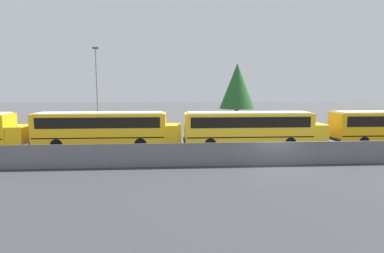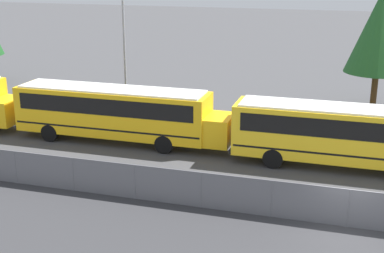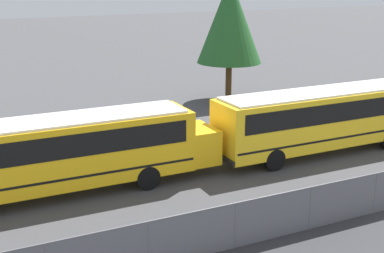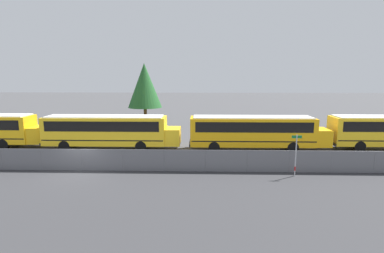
{
  "view_description": "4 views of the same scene",
  "coord_description": "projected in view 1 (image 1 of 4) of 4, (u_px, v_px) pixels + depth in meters",
  "views": [
    {
      "loc": [
        -7.19,
        -20.22,
        5.37
      ],
      "look_at": [
        -5.35,
        7.56,
        1.83
      ],
      "focal_mm": 28.0,
      "sensor_mm": 36.0,
      "label": 1
    },
    {
      "loc": [
        -0.42,
        -20.45,
        10.34
      ],
      "look_at": [
        -8.37,
        5.97,
        1.73
      ],
      "focal_mm": 50.0,
      "sensor_mm": 36.0,
      "label": 2
    },
    {
      "loc": [
        -17.63,
        -13.85,
        8.91
      ],
      "look_at": [
        -7.56,
        6.74,
        2.29
      ],
      "focal_mm": 50.0,
      "sensor_mm": 36.0,
      "label": 3
    },
    {
      "loc": [
        8.84,
        -21.44,
        7.12
      ],
      "look_at": [
        8.05,
        7.32,
        2.14
      ],
      "focal_mm": 28.0,
      "sensor_mm": 36.0,
      "label": 4
    }
  ],
  "objects": [
    {
      "name": "road_strip",
      "position": [
        314.0,
        195.0,
        15.23
      ],
      "size": [
        114.22,
        12.0,
        0.01
      ],
      "color": "#333335",
      "rests_on": "ground_plane"
    },
    {
      "name": "light_pole",
      "position": [
        97.0,
        89.0,
        32.47
      ],
      "size": [
        0.6,
        0.24,
        9.77
      ],
      "color": "gray",
      "rests_on": "ground_plane"
    },
    {
      "name": "ground_plane",
      "position": [
        274.0,
        165.0,
        21.17
      ],
      "size": [
        200.0,
        200.0,
        0.0
      ],
      "primitive_type": "plane",
      "color": "#424244"
    },
    {
      "name": "school_bus_2",
      "position": [
        251.0,
        126.0,
        27.49
      ],
      "size": [
        13.12,
        2.51,
        3.25
      ],
      "color": "yellow",
      "rests_on": "ground_plane"
    },
    {
      "name": "fence",
      "position": [
        275.0,
        153.0,
        21.06
      ],
      "size": [
        80.29,
        0.07,
        1.66
      ],
      "color": "#9EA0A5",
      "rests_on": "ground_plane"
    },
    {
      "name": "school_bus_1",
      "position": [
        105.0,
        127.0,
        27.08
      ],
      "size": [
        13.12,
        2.51,
        3.25
      ],
      "color": "yellow",
      "rests_on": "ground_plane"
    },
    {
      "name": "tree_1",
      "position": [
        237.0,
        86.0,
        39.3
      ],
      "size": [
        4.56,
        4.56,
        8.68
      ],
      "color": "#51381E",
      "rests_on": "ground_plane"
    }
  ]
}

